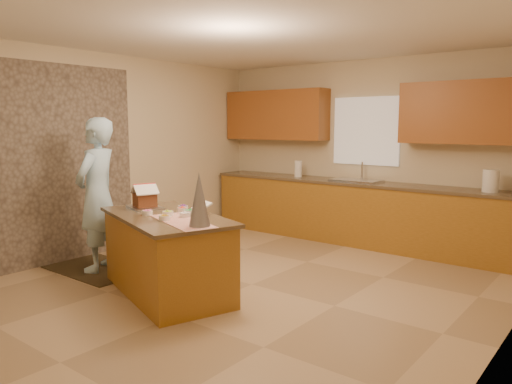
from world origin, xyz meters
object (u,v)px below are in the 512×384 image
tinsel_tree (199,200)px  boy (97,195)px  island_base (167,256)px  gingerbread_house (145,198)px

tinsel_tree → boy: 1.96m
boy → island_base: bearing=64.4°
tinsel_tree → boy: (-1.94, 0.24, -0.16)m
tinsel_tree → boy: bearing=173.0°
gingerbread_house → tinsel_tree: bearing=-15.3°
boy → gingerbread_house: (0.78, 0.08, 0.03)m
island_base → tinsel_tree: (0.68, -0.19, 0.68)m
island_base → tinsel_tree: 0.98m
island_base → boy: 1.37m
tinsel_tree → boy: size_ratio=0.27×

